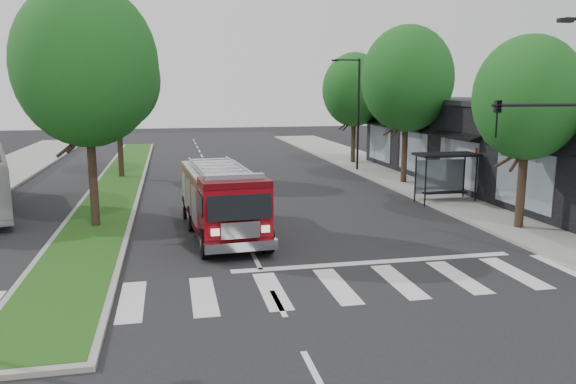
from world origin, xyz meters
name	(u,v)px	position (x,y,z in m)	size (l,w,h in m)	color
ground	(256,261)	(0.00, 0.00, 0.00)	(140.00, 140.00, 0.00)	black
sidewalk_right	(449,194)	(12.50, 10.00, 0.07)	(5.00, 80.00, 0.15)	gray
median	(119,182)	(-6.00, 18.00, 0.08)	(3.00, 50.00, 0.15)	gray
storefront_row	(523,149)	(17.00, 10.00, 2.50)	(8.00, 30.00, 5.00)	black
bus_shelter	(445,164)	(11.20, 8.15, 2.04)	(3.20, 1.60, 2.61)	black
tree_right_near	(528,98)	(11.50, 2.00, 5.51)	(4.40, 4.40, 8.05)	black
tree_right_mid	(407,79)	(11.50, 14.00, 6.49)	(5.60, 5.60, 9.72)	black
tree_right_far	(354,90)	(11.50, 24.00, 5.84)	(5.00, 5.00, 8.73)	black
tree_median_near	(86,66)	(-6.00, 6.00, 6.81)	(5.80, 5.80, 10.16)	black
tree_median_far	(117,80)	(-6.00, 20.00, 6.49)	(5.60, 5.60, 9.72)	black
streetlight_right_far	(356,109)	(10.35, 20.00, 4.48)	(2.11, 0.20, 8.00)	black
fire_engine	(222,201)	(-0.80, 4.01, 1.39)	(3.09, 8.52, 2.90)	#4F040A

